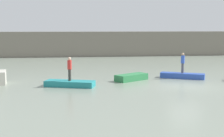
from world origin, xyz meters
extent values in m
plane|color=gray|center=(0.00, 0.00, 0.00)|extent=(120.00, 120.00, 0.00)
cube|color=gray|center=(0.00, 26.01, 1.87)|extent=(80.00, 1.20, 3.75)
cube|color=teal|center=(-8.69, 1.07, 0.22)|extent=(3.91, 2.33, 0.44)
cube|color=#2D7F47|center=(-3.55, 3.25, 0.27)|extent=(3.05, 2.55, 0.53)
cube|color=#2B4CAD|center=(1.09, 3.83, 0.23)|extent=(3.78, 2.57, 0.46)
cylinder|color=#4C4C56|center=(1.09, 3.83, 0.89)|extent=(0.22, 0.22, 0.87)
cylinder|color=blue|center=(1.09, 3.83, 1.66)|extent=(0.32, 0.32, 0.66)
sphere|color=tan|center=(1.09, 3.83, 2.11)|extent=(0.24, 0.24, 0.24)
cylinder|color=#38332D|center=(-8.69, 1.07, 0.88)|extent=(0.22, 0.22, 0.87)
cylinder|color=red|center=(-8.69, 1.07, 1.65)|extent=(0.32, 0.32, 0.68)
sphere|color=beige|center=(-8.69, 1.07, 2.11)|extent=(0.25, 0.25, 0.25)
camera|label=1|loc=(-8.72, -23.75, 4.49)|focal=53.12mm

